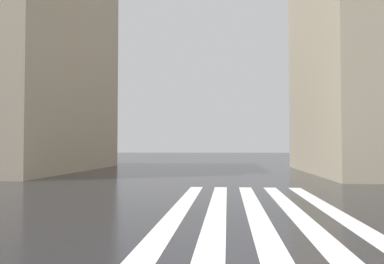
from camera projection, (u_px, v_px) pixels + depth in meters
name	position (u px, v px, depth m)	size (l,w,h in m)	color
ground_plane	(228.00, 254.00, 6.31)	(220.00, 220.00, 0.00)	black
zebra_crossing	(256.00, 213.00, 10.22)	(13.00, 4.50, 0.01)	silver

